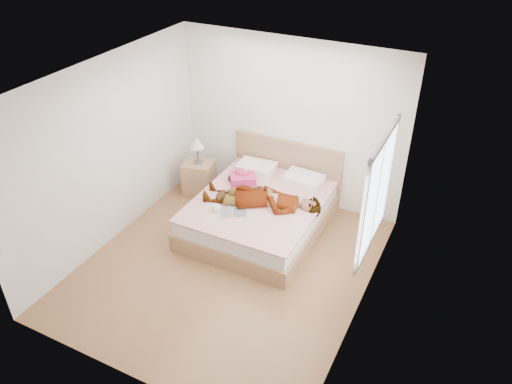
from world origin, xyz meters
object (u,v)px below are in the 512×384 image
phone (245,172)px  coffee_mug (216,208)px  nightstand (199,175)px  magazine (233,212)px  woman (263,196)px  bed (262,210)px  towel (243,177)px  plush_toy (221,196)px

phone → coffee_mug: size_ratio=0.68×
nightstand → magazine: bearing=-38.5°
woman → bed: (-0.08, 0.13, -0.35)m
towel → phone: bearing=33.6°
nightstand → woman: bearing=-19.3°
coffee_mug → plush_toy: bearing=105.3°
phone → bed: size_ratio=0.04×
towel → nightstand: bearing=173.1°
phone → coffee_mug: phone is taller
woman → coffee_mug: size_ratio=12.82×
phone → woman: bearing=-52.7°
coffee_mug → nightstand: 1.35m
woman → nightstand: nightstand is taller
towel → plush_toy: towel is taller
bed → coffee_mug: (-0.41, -0.61, 0.28)m
phone → nightstand: bearing=160.3°
bed → coffee_mug: bed is taller
woman → towel: (-0.53, 0.38, -0.04)m
bed → woman: bearing=-58.9°
magazine → coffee_mug: 0.25m
coffee_mug → magazine: bearing=18.1°
nightstand → phone: bearing=-5.7°
magazine → coffee_mug: bearing=-161.9°
woman → nightstand: 1.50m
phone → towel: 0.09m
magazine → plush_toy: bearing=144.7°
bed → nightstand: bearing=164.6°
magazine → woman: bearing=58.1°
phone → plush_toy: (-0.07, -0.59, -0.11)m
towel → bed: bearing=-29.8°
bed → phone: bearing=147.1°
phone → nightstand: 0.96m
bed → nightstand: nightstand is taller
phone → coffee_mug: (0.01, -0.89, -0.12)m
magazine → plush_toy: (-0.31, 0.22, 0.05)m
woman → plush_toy: woman is taller
phone → bed: (0.42, -0.27, -0.40)m
bed → towel: (-0.45, 0.26, 0.31)m
nightstand → towel: bearing=-6.9°
coffee_mug → plush_toy: (-0.08, 0.30, 0.01)m
bed → magazine: size_ratio=4.32×
woman → plush_toy: (-0.57, -0.19, -0.05)m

